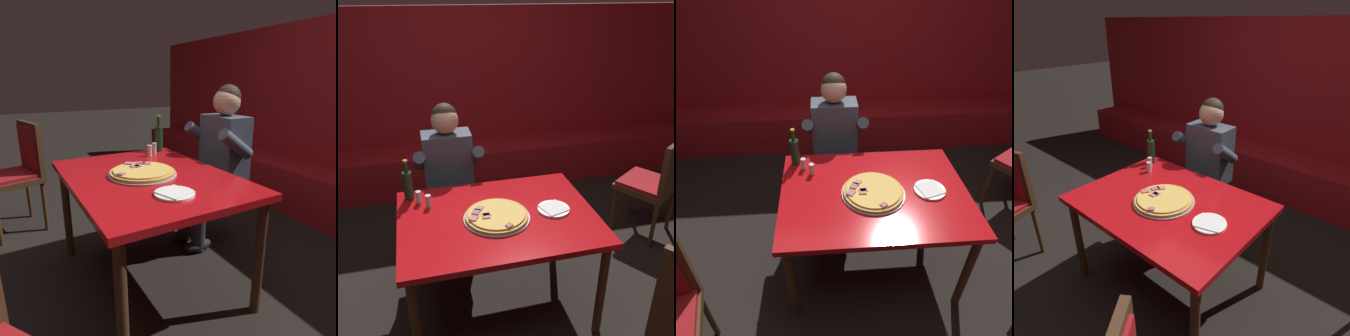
% 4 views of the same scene
% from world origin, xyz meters
% --- Properties ---
extents(ground_plane, '(24.00, 24.00, 0.00)m').
position_xyz_m(ground_plane, '(0.00, 0.00, 0.00)').
color(ground_plane, black).
extents(booth_wall_panel, '(6.80, 0.16, 1.90)m').
position_xyz_m(booth_wall_panel, '(0.00, 2.18, 0.95)').
color(booth_wall_panel, maroon).
rests_on(booth_wall_panel, ground_plane).
extents(booth_bench, '(6.46, 0.48, 0.46)m').
position_xyz_m(booth_bench, '(0.00, 1.86, 0.23)').
color(booth_bench, maroon).
rests_on(booth_bench, ground_plane).
extents(main_dining_table, '(1.26, 0.93, 0.74)m').
position_xyz_m(main_dining_table, '(0.00, 0.00, 0.66)').
color(main_dining_table, '#422816').
rests_on(main_dining_table, ground_plane).
extents(pizza, '(0.42, 0.42, 0.05)m').
position_xyz_m(pizza, '(-0.01, -0.03, 0.76)').
color(pizza, '#9E9EA3').
rests_on(pizza, main_dining_table).
extents(plate_white_paper, '(0.21, 0.21, 0.02)m').
position_xyz_m(plate_white_paper, '(0.37, -0.03, 0.75)').
color(plate_white_paper, white).
rests_on(plate_white_paper, main_dining_table).
extents(beer_bottle, '(0.07, 0.07, 0.29)m').
position_xyz_m(beer_bottle, '(-0.54, 0.36, 0.85)').
color(beer_bottle, '#19381E').
rests_on(beer_bottle, main_dining_table).
extents(shaker_parmesan, '(0.04, 0.04, 0.09)m').
position_xyz_m(shaker_parmesan, '(-0.48, 0.29, 0.78)').
color(shaker_parmesan, silver).
rests_on(shaker_parmesan, main_dining_table).
extents(shaker_black_pepper, '(0.04, 0.04, 0.09)m').
position_xyz_m(shaker_black_pepper, '(-0.42, 0.22, 0.78)').
color(shaker_black_pepper, silver).
rests_on(shaker_black_pepper, main_dining_table).
extents(diner_seated_blue_shirt, '(0.53, 0.53, 1.27)m').
position_xyz_m(diner_seated_blue_shirt, '(-0.23, 0.70, 0.71)').
color(diner_seated_blue_shirt, black).
rests_on(diner_seated_blue_shirt, ground_plane).
extents(dining_chair_near_left, '(0.61, 0.61, 0.95)m').
position_xyz_m(dining_chair_near_left, '(1.53, 0.49, 0.55)').
color(dining_chair_near_left, '#422816').
rests_on(dining_chair_near_left, ground_plane).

